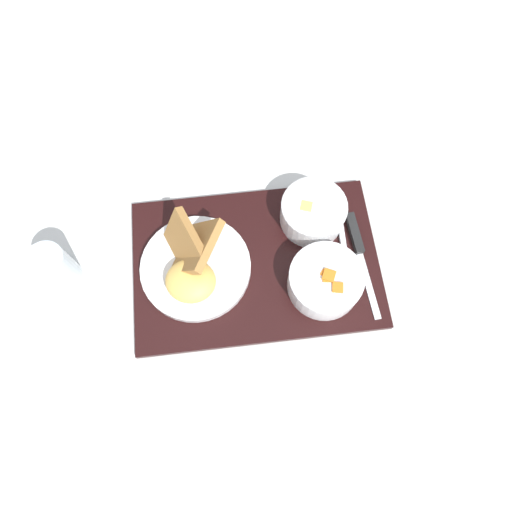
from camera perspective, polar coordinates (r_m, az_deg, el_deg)
name	(u,v)px	position (r m, az deg, el deg)	size (l,w,h in m)	color
ground_plane	(256,265)	(0.79, 0.00, -1.11)	(4.00, 4.00, 0.00)	silver
serving_tray	(256,264)	(0.78, 0.00, -0.95)	(0.43, 0.29, 0.01)	black
bowl_salad	(325,281)	(0.74, 8.65, -3.05)	(0.12, 0.12, 0.06)	white
bowl_soup	(313,212)	(0.79, 7.14, 5.51)	(0.11, 0.11, 0.05)	white
plate_main	(193,266)	(0.76, -7.85, -1.22)	(0.18, 0.18, 0.09)	white
knife	(357,243)	(0.80, 12.55, 1.56)	(0.03, 0.19, 0.01)	silver
spoon	(344,247)	(0.80, 10.90, 1.08)	(0.03, 0.17, 0.01)	silver
glass_water	(56,267)	(0.81, -23.70, -1.26)	(0.06, 0.06, 0.09)	silver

